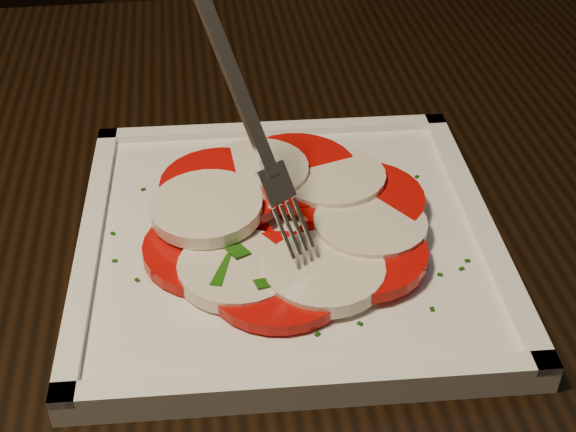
% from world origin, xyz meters
% --- Properties ---
extents(table, '(1.21, 0.82, 0.75)m').
position_xyz_m(table, '(0.07, 0.21, 0.65)').
color(table, black).
rests_on(table, ground).
extents(chair, '(0.52, 0.52, 0.93)m').
position_xyz_m(chair, '(-0.05, 0.88, 0.53)').
color(chair, black).
rests_on(chair, ground).
extents(plate, '(0.30, 0.30, 0.01)m').
position_xyz_m(plate, '(-0.02, 0.13, 0.76)').
color(plate, white).
rests_on(plate, table).
extents(caprese_salad, '(0.24, 0.22, 0.03)m').
position_xyz_m(caprese_salad, '(-0.02, 0.13, 0.78)').
color(caprese_salad, '#C90405').
rests_on(caprese_salad, plate).
extents(fork, '(0.10, 0.11, 0.17)m').
position_xyz_m(fork, '(-0.05, 0.13, 0.87)').
color(fork, white).
rests_on(fork, caprese_salad).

